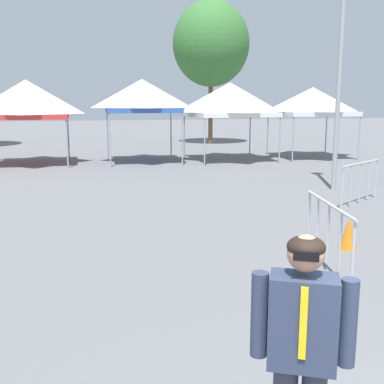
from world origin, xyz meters
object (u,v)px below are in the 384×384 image
canopy_tent_far_left (313,102)px  crowd_barrier_near_person (360,175)px  canopy_tent_behind_right (27,99)px  light_pole_near_lift (342,26)px  canopy_tent_behind_left (230,100)px  tree_behind_tents_right (211,44)px  canopy_tent_right_of_center (142,96)px  crowd_barrier_by_lift (329,223)px  traffic_cone_near_barrier (349,233)px  person_foreground (301,349)px

canopy_tent_far_left → crowd_barrier_near_person: canopy_tent_far_left is taller
canopy_tent_far_left → crowd_barrier_near_person: bearing=-111.2°
canopy_tent_behind_right → crowd_barrier_near_person: 13.85m
light_pole_near_lift → crowd_barrier_near_person: bearing=-101.6°
canopy_tent_behind_left → crowd_barrier_near_person: 9.99m
tree_behind_tents_right → canopy_tent_right_of_center: bearing=-123.4°
canopy_tent_right_of_center → crowd_barrier_by_lift: (0.74, -14.39, -2.10)m
canopy_tent_behind_right → traffic_cone_near_barrier: size_ratio=6.10×
canopy_tent_right_of_center → light_pole_near_lift: bearing=-61.2°
person_foreground → crowd_barrier_by_lift: 4.50m
tree_behind_tents_right → crowd_barrier_near_person: bearing=-94.4°
canopy_tent_far_left → light_pole_near_lift: (-3.43, -7.93, 2.06)m
crowd_barrier_by_lift → crowd_barrier_near_person: bearing=51.8°
canopy_tent_behind_left → person_foreground: size_ratio=2.01×
canopy_tent_behind_left → canopy_tent_behind_right: bearing=175.6°
light_pole_near_lift → crowd_barrier_near_person: light_pole_near_lift is taller
tree_behind_tents_right → traffic_cone_near_barrier: 22.96m
canopy_tent_behind_right → canopy_tent_behind_left: bearing=-4.4°
canopy_tent_far_left → person_foreground: canopy_tent_far_left is taller
canopy_tent_right_of_center → person_foreground: (-1.65, -18.20, -1.82)m
canopy_tent_behind_left → crowd_barrier_near_person: canopy_tent_behind_left is taller
canopy_tent_behind_right → light_pole_near_lift: size_ratio=0.42×
person_foreground → tree_behind_tents_right: bearing=74.9°
light_pole_near_lift → crowd_barrier_by_lift: bearing=-121.2°
crowd_barrier_by_lift → crowd_barrier_near_person: (3.36, 4.27, 0.00)m
crowd_barrier_by_lift → canopy_tent_behind_right: bearing=110.5°
person_foreground → tree_behind_tents_right: (7.17, 26.57, 5.07)m
tree_behind_tents_right → traffic_cone_near_barrier: tree_behind_tents_right is taller
canopy_tent_behind_right → crowd_barrier_by_lift: canopy_tent_behind_right is taller
person_foreground → canopy_tent_behind_left: bearing=72.8°
canopy_tent_right_of_center → canopy_tent_behind_left: (3.87, -0.33, -0.15)m
canopy_tent_behind_right → canopy_tent_right_of_center: size_ratio=0.98×
canopy_tent_behind_right → light_pole_near_lift: 12.75m
canopy_tent_behind_right → crowd_barrier_by_lift: size_ratio=1.69×
canopy_tent_far_left → crowd_barrier_by_lift: 15.96m
canopy_tent_right_of_center → tree_behind_tents_right: size_ratio=0.41×
tree_behind_tents_right → crowd_barrier_by_lift: size_ratio=4.20×
canopy_tent_behind_right → tree_behind_tents_right: 13.48m
canopy_tent_far_left → person_foreground: 20.39m
canopy_tent_behind_right → traffic_cone_near_barrier: canopy_tent_behind_right is taller
crowd_barrier_near_person → person_foreground: bearing=-125.5°
canopy_tent_behind_right → canopy_tent_behind_left: (8.62, -0.67, -0.00)m
tree_behind_tents_right → crowd_barrier_by_lift: 23.87m
crowd_barrier_near_person → traffic_cone_near_barrier: 4.18m
tree_behind_tents_right → crowd_barrier_by_lift: tree_behind_tents_right is taller
canopy_tent_behind_left → person_foreground: canopy_tent_behind_left is taller
canopy_tent_behind_left → traffic_cone_near_barrier: 13.57m
crowd_barrier_by_lift → canopy_tent_behind_left: bearing=77.5°
canopy_tent_far_left → tree_behind_tents_right: size_ratio=0.40×
traffic_cone_near_barrier → crowd_barrier_near_person: bearing=54.3°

